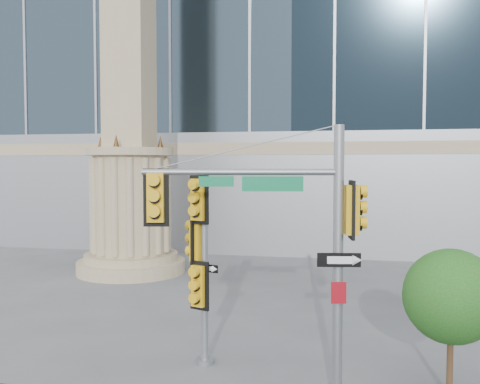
# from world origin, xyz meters

# --- Properties ---
(ground) EXTENTS (120.00, 120.00, 0.00)m
(ground) POSITION_xyz_m (0.00, 0.00, 0.00)
(ground) COLOR #545456
(ground) RESTS_ON ground
(monument) EXTENTS (4.40, 4.40, 16.60)m
(monument) POSITION_xyz_m (-6.00, 9.00, 5.52)
(monument) COLOR tan
(monument) RESTS_ON ground
(main_signal_pole) EXTENTS (3.99, 1.02, 5.17)m
(main_signal_pole) POSITION_xyz_m (1.71, -1.66, 3.20)
(main_signal_pole) COLOR slate
(main_signal_pole) RESTS_ON ground
(secondary_signal_pole) EXTENTS (0.73, 0.70, 4.29)m
(secondary_signal_pole) POSITION_xyz_m (-0.38, -0.18, 2.52)
(secondary_signal_pole) COLOR slate
(secondary_signal_pole) RESTS_ON ground
(street_tree) EXTENTS (1.83, 1.79, 2.86)m
(street_tree) POSITION_xyz_m (4.75, -0.83, 1.88)
(street_tree) COLOR tan
(street_tree) RESTS_ON ground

